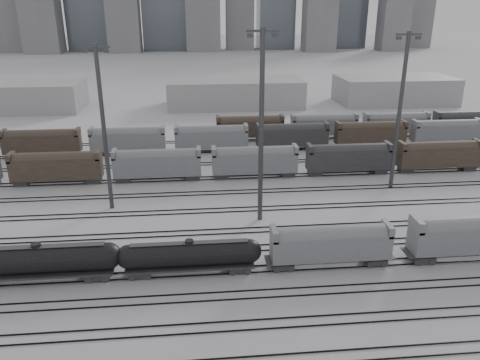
{
  "coord_description": "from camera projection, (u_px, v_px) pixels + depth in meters",
  "views": [
    {
      "loc": [
        -2.26,
        -45.81,
        28.88
      ],
      "look_at": [
        4.22,
        20.09,
        4.0
      ],
      "focal_mm": 35.0,
      "sensor_mm": 36.0,
      "label": 1
    }
  ],
  "objects": [
    {
      "name": "ground",
      "position": [
        220.0,
        276.0,
        53.05
      ],
      "size": [
        900.0,
        900.0,
        0.0
      ],
      "primitive_type": "plane",
      "color": "silver",
      "rests_on": "ground"
    },
    {
      "name": "tracks",
      "position": [
        213.0,
        212.0,
        69.32
      ],
      "size": [
        220.0,
        71.5,
        0.16
      ],
      "color": "black",
      "rests_on": "ground"
    },
    {
      "name": "tank_car_a",
      "position": [
        38.0,
        260.0,
        51.25
      ],
      "size": [
        18.05,
        3.01,
        4.46
      ],
      "color": "#27282A",
      "rests_on": "ground"
    },
    {
      "name": "tank_car_b",
      "position": [
        190.0,
        255.0,
        52.85
      ],
      "size": [
        16.37,
        2.73,
        4.05
      ],
      "color": "#27282A",
      "rests_on": "ground"
    },
    {
      "name": "hopper_car_a",
      "position": [
        331.0,
        242.0,
        54.07
      ],
      "size": [
        14.0,
        2.78,
        5.01
      ],
      "color": "#27282A",
      "rests_on": "ground"
    },
    {
      "name": "hopper_car_b",
      "position": [
        474.0,
        234.0,
        55.57
      ],
      "size": [
        15.24,
        3.03,
        5.45
      ],
      "color": "#27282A",
      "rests_on": "ground"
    },
    {
      "name": "light_mast_b",
      "position": [
        104.0,
        126.0,
        66.42
      ],
      "size": [
        3.84,
        0.62,
        24.03
      ],
      "color": "#3A3A3D",
      "rests_on": "ground"
    },
    {
      "name": "light_mast_c",
      "position": [
        261.0,
        124.0,
        62.24
      ],
      "size": [
        4.22,
        0.67,
        26.36
      ],
      "color": "#3A3A3D",
      "rests_on": "ground"
    },
    {
      "name": "light_mast_d",
      "position": [
        400.0,
        109.0,
        74.19
      ],
      "size": [
        4.03,
        0.65,
        25.21
      ],
      "color": "#3A3A3D",
      "rests_on": "ground"
    },
    {
      "name": "bg_string_near",
      "position": [
        255.0,
        162.0,
        82.61
      ],
      "size": [
        151.0,
        3.0,
        5.6
      ],
      "color": "slate",
      "rests_on": "ground"
    },
    {
      "name": "bg_string_mid",
      "position": [
        292.0,
        137.0,
        98.43
      ],
      "size": [
        151.0,
        3.0,
        5.6
      ],
      "color": "#27282A",
      "rests_on": "ground"
    },
    {
      "name": "bg_string_far",
      "position": [
        360.0,
        126.0,
        107.48
      ],
      "size": [
        66.0,
        3.0,
        5.6
      ],
      "color": "#493A2E",
      "rests_on": "ground"
    },
    {
      "name": "warehouse_mid",
      "position": [
        235.0,
        93.0,
        141.06
      ],
      "size": [
        40.0,
        18.0,
        8.0
      ],
      "primitive_type": "cube",
      "color": "#A4A4A6",
      "rests_on": "ground"
    },
    {
      "name": "warehouse_right",
      "position": [
        394.0,
        90.0,
        145.64
      ],
      "size": [
        35.0,
        18.0,
        8.0
      ],
      "primitive_type": "cube",
      "color": "#A4A4A6",
      "rests_on": "ground"
    }
  ]
}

